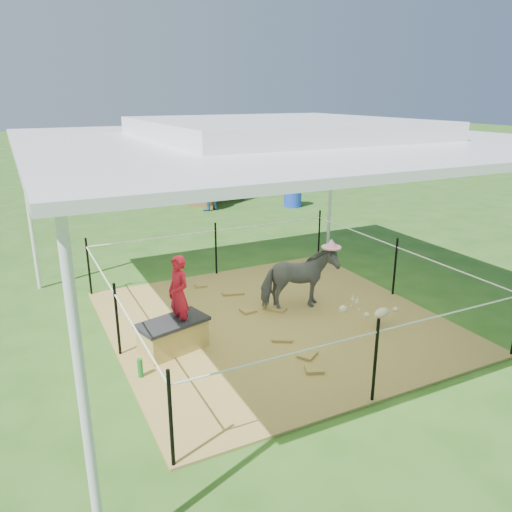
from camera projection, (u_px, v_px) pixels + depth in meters
name	position (u px, v px, depth m)	size (l,w,h in m)	color
ground	(274.00, 322.00, 7.37)	(90.00, 90.00, 0.00)	#2D5919
hay_patch	(274.00, 321.00, 7.37)	(4.60, 4.60, 0.03)	brown
canopy_tent	(276.00, 135.00, 6.54)	(6.30, 6.30, 2.90)	silver
rope_fence	(275.00, 281.00, 7.18)	(4.54, 4.54, 1.00)	black
straw_bale	(173.00, 337.00, 6.45)	(0.83, 0.42, 0.37)	olive
dark_cloth	(173.00, 322.00, 6.39)	(0.89, 0.46, 0.05)	black
woman	(178.00, 286.00, 6.28)	(0.36, 0.24, 1.00)	red
green_bottle	(140.00, 368.00, 5.86)	(0.06, 0.06, 0.23)	#1A7828
pony	(299.00, 280.00, 7.60)	(0.52, 1.15, 0.97)	#48484D
pink_hat	(300.00, 245.00, 7.43)	(0.30, 0.30, 0.14)	pink
foal	(382.00, 311.00, 7.09)	(0.87, 0.48, 0.48)	beige
trash_barrel	(293.00, 193.00, 14.79)	(0.52, 0.52, 0.81)	blue
picnic_table_near	(211.00, 189.00, 15.39)	(1.99, 1.44, 0.83)	#52311C
picnic_table_far	(272.00, 178.00, 17.44)	(1.88, 1.36, 0.78)	brown
distant_person	(208.00, 190.00, 14.25)	(0.57, 0.45, 1.18)	#306BB6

